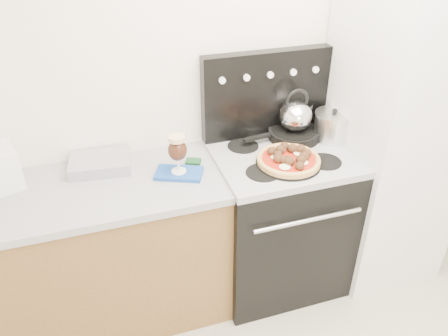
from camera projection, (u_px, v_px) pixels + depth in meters
name	position (u px, v px, depth m)	size (l,w,h in m)	color
room_shell	(374.00, 195.00, 1.52)	(3.52, 3.01, 2.52)	#B9B099
base_cabinet	(92.00, 259.00, 2.42)	(1.45, 0.60, 0.86)	brown
countertop	(78.00, 192.00, 2.18)	(1.48, 0.63, 0.04)	#A2A2A7
stove_body	(277.00, 221.00, 2.68)	(0.76, 0.65, 0.88)	black
cooktop	(282.00, 157.00, 2.44)	(0.76, 0.65, 0.04)	#ADADB2
backguard	(266.00, 94.00, 2.52)	(0.76, 0.08, 0.50)	black
fridge	(393.00, 133.00, 2.58)	(0.64, 0.68, 1.90)	silver
foil_sheet	(100.00, 163.00, 2.32)	(0.31, 0.23, 0.06)	white
oven_mitt	(179.00, 173.00, 2.28)	(0.24, 0.14, 0.02)	#1C4BA8
beer_glass	(178.00, 154.00, 2.21)	(0.10, 0.10, 0.21)	#36190E
pizza_pan	(288.00, 163.00, 2.33)	(0.35, 0.35, 0.01)	black
pizza	(289.00, 158.00, 2.32)	(0.34, 0.34, 0.05)	#E1C467
skillet	(294.00, 134.00, 2.57)	(0.30, 0.30, 0.05)	black
tea_kettle	(296.00, 113.00, 2.50)	(0.19, 0.19, 0.21)	silver
stock_pot	(333.00, 127.00, 2.54)	(0.21, 0.21, 0.16)	silver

